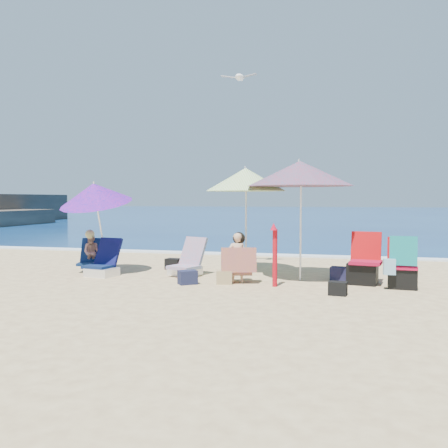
% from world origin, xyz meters
% --- Properties ---
extents(ground, '(120.00, 120.00, 0.00)m').
position_xyz_m(ground, '(0.00, 0.00, 0.00)').
color(ground, '#D8BC84').
rests_on(ground, ground).
extents(sea, '(120.00, 80.00, 0.12)m').
position_xyz_m(sea, '(0.00, 45.00, -0.05)').
color(sea, navy).
rests_on(sea, ground).
extents(foam, '(120.00, 0.50, 0.04)m').
position_xyz_m(foam, '(0.00, 5.10, 0.02)').
color(foam, white).
rests_on(foam, ground).
extents(umbrella_turquoise, '(2.69, 2.69, 2.39)m').
position_xyz_m(umbrella_turquoise, '(1.19, 1.18, 2.10)').
color(umbrella_turquoise, white).
rests_on(umbrella_turquoise, ground).
extents(umbrella_striped, '(1.74, 1.74, 2.31)m').
position_xyz_m(umbrella_striped, '(-0.05, 1.94, 2.02)').
color(umbrella_striped, silver).
rests_on(umbrella_striped, ground).
extents(umbrella_blue, '(1.73, 1.78, 2.10)m').
position_xyz_m(umbrella_blue, '(-3.11, 0.93, 1.72)').
color(umbrella_blue, white).
rests_on(umbrella_blue, ground).
extents(furled_umbrella, '(0.14, 0.18, 1.17)m').
position_xyz_m(furled_umbrella, '(0.82, 0.33, 0.64)').
color(furled_umbrella, '#AE0C17').
rests_on(furled_umbrella, ground).
extents(chair_navy, '(0.71, 0.78, 0.77)m').
position_xyz_m(chair_navy, '(-2.84, 0.73, 0.21)').
color(chair_navy, '#0B1B3F').
rests_on(chair_navy, ground).
extents(chair_rainbow, '(0.82, 0.96, 0.79)m').
position_xyz_m(chair_rainbow, '(-1.16, 1.21, 0.21)').
color(chair_rainbow, '#EF545D').
rests_on(chair_rainbow, ground).
extents(camp_chair_left, '(0.67, 0.68, 0.98)m').
position_xyz_m(camp_chair_left, '(2.41, 1.03, 0.29)').
color(camp_chair_left, maroon).
rests_on(camp_chair_left, ground).
extents(camp_chair_right, '(0.63, 0.64, 0.95)m').
position_xyz_m(camp_chair_right, '(3.06, 0.72, 0.34)').
color(camp_chair_right, '#C00D34').
rests_on(camp_chair_right, ground).
extents(person_center, '(0.73, 0.66, 0.97)m').
position_xyz_m(person_center, '(0.08, 0.54, 0.47)').
color(person_center, tan).
rests_on(person_center, ground).
extents(person_left, '(0.65, 0.72, 0.93)m').
position_xyz_m(person_left, '(-3.39, 1.26, 0.42)').
color(person_left, tan).
rests_on(person_left, ground).
extents(bag_navy_a, '(0.41, 0.39, 0.26)m').
position_xyz_m(bag_navy_a, '(-0.81, 0.19, 0.13)').
color(bag_navy_a, '#191D38').
rests_on(bag_navy_a, ground).
extents(bag_black_a, '(0.37, 0.30, 0.25)m').
position_xyz_m(bag_black_a, '(-1.72, 1.94, 0.12)').
color(bag_black_a, black).
rests_on(bag_black_a, ground).
extents(bag_tan, '(0.34, 0.28, 0.25)m').
position_xyz_m(bag_tan, '(-0.14, 0.39, 0.13)').
color(bag_tan, '#9F885A').
rests_on(bag_tan, ground).
extents(bag_navy_b, '(0.38, 0.31, 0.26)m').
position_xyz_m(bag_navy_b, '(1.97, 1.35, 0.13)').
color(bag_navy_b, '#161732').
rests_on(bag_navy_b, ground).
extents(bag_black_b, '(0.32, 0.24, 0.23)m').
position_xyz_m(bag_black_b, '(1.96, -0.21, 0.11)').
color(bag_black_b, black).
rests_on(bag_black_b, ground).
extents(seagull, '(0.81, 0.37, 0.14)m').
position_xyz_m(seagull, '(-0.28, 2.35, 4.33)').
color(seagull, white).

